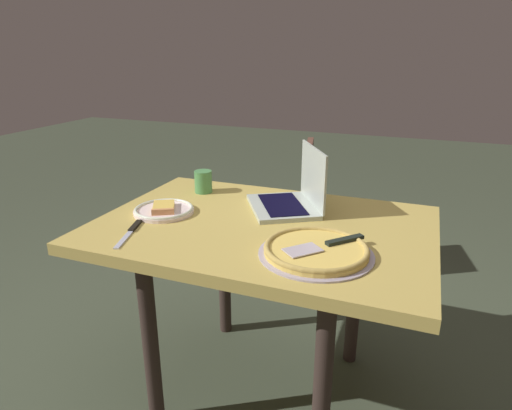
% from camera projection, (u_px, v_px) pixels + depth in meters
% --- Properties ---
extents(ground_plane, '(12.00, 12.00, 0.00)m').
position_uv_depth(ground_plane, '(262.00, 386.00, 1.89)').
color(ground_plane, '#404936').
extents(dining_table, '(1.22, 0.85, 0.75)m').
position_uv_depth(dining_table, '(263.00, 245.00, 1.66)').
color(dining_table, tan).
rests_on(dining_table, ground_plane).
extents(laptop, '(0.37, 0.39, 0.25)m').
position_uv_depth(laptop, '(292.00, 196.00, 1.77)').
color(laptop, '#B1BDB2').
rests_on(laptop, dining_table).
extents(pizza_plate, '(0.24, 0.24, 0.04)m').
position_uv_depth(pizza_plate, '(164.00, 210.00, 1.73)').
color(pizza_plate, white).
rests_on(pizza_plate, dining_table).
extents(pizza_tray, '(0.36, 0.36, 0.04)m').
position_uv_depth(pizza_tray, '(316.00, 250.00, 1.38)').
color(pizza_tray, '#A69CAF').
rests_on(pizza_tray, dining_table).
extents(table_knife, '(0.09, 0.23, 0.01)m').
position_uv_depth(table_knife, '(131.00, 231.00, 1.56)').
color(table_knife, '#B4B7CB').
rests_on(table_knife, dining_table).
extents(drink_cup, '(0.08, 0.08, 0.10)m').
position_uv_depth(drink_cup, '(203.00, 181.00, 1.97)').
color(drink_cup, '#4D9150').
rests_on(drink_cup, dining_table).
extents(chair_near, '(0.51, 0.51, 0.84)m').
position_uv_depth(chair_near, '(287.00, 198.00, 2.71)').
color(chair_near, brown).
rests_on(chair_near, ground_plane).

